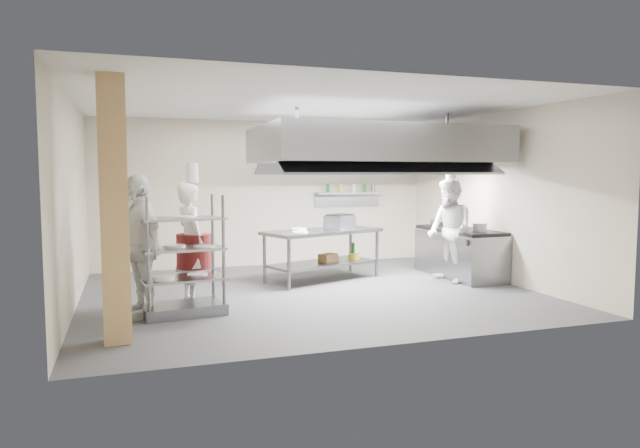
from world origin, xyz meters
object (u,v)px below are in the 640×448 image
object	(u,v)px
stockpot	(461,225)
island	(322,255)
cooking_range	(459,254)
griddle	(340,222)
chef_plating	(139,246)
chef_line	(450,231)
chef_head	(191,243)
pass_rack	(183,255)

from	to	relation	value
stockpot	island	bearing A→B (deg)	164.11
cooking_range	griddle	bearing A→B (deg)	164.14
cooking_range	chef_plating	distance (m)	5.87
cooking_range	griddle	distance (m)	2.33
chef_plating	griddle	distance (m)	4.00
chef_line	chef_head	bearing A→B (deg)	-85.47
island	chef_head	world-z (taller)	chef_head
cooking_range	chef_line	size ratio (longest dim) A/B	1.09
cooking_range	island	bearing A→B (deg)	168.83
chef_line	stockpot	distance (m)	0.45
pass_rack	cooking_range	bearing A→B (deg)	6.88
pass_rack	cooking_range	distance (m)	5.34
island	chef_line	distance (m)	2.30
chef_plating	chef_head	bearing A→B (deg)	105.58
island	chef_plating	size ratio (longest dim) A/B	1.13
chef_head	chef_plating	distance (m)	0.93
island	cooking_range	bearing A→B (deg)	-30.84
chef_head	chef_line	distance (m)	4.50
griddle	chef_head	bearing A→B (deg)	171.22
chef_plating	griddle	world-z (taller)	chef_plating
griddle	pass_rack	bearing A→B (deg)	179.59
island	stockpot	world-z (taller)	stockpot
cooking_range	chef_head	bearing A→B (deg)	-172.38
pass_rack	griddle	size ratio (longest dim) A/B	3.30
chef_plating	griddle	bearing A→B (deg)	95.27
chef_plating	griddle	xyz separation A→B (m)	(3.55, 1.85, 0.07)
island	stockpot	size ratio (longest dim) A/B	8.90
island	cooking_range	distance (m)	2.58
island	chef_head	distance (m)	2.74
chef_line	pass_rack	bearing A→B (deg)	-77.73
island	cooking_range	size ratio (longest dim) A/B	1.08
cooking_range	stockpot	bearing A→B (deg)	-116.75
pass_rack	island	bearing A→B (deg)	27.25
cooking_range	griddle	world-z (taller)	griddle
chef_head	stockpot	distance (m)	4.90
pass_rack	chef_line	xyz separation A→B (m)	(4.68, 0.89, 0.10)
island	griddle	distance (m)	0.70
chef_head	stockpot	xyz separation A→B (m)	(4.88, 0.47, 0.08)
stockpot	chef_line	bearing A→B (deg)	-148.72
cooking_range	griddle	xyz separation A→B (m)	(-2.16, 0.61, 0.61)
island	pass_rack	xyz separation A→B (m)	(-2.62, -1.82, 0.36)
cooking_range	griddle	size ratio (longest dim) A/B	4.05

